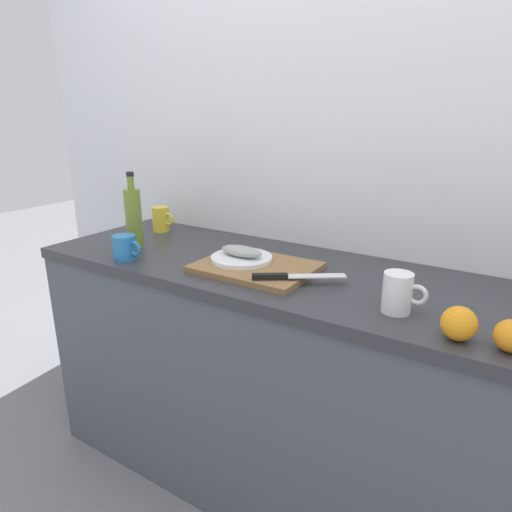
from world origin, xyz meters
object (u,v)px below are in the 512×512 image
object	(u,v)px
white_plate	(242,258)
coffee_mug_1	(398,293)
olive_oil_bottle	(134,217)
coffee_mug_2	(161,219)
orange_0	(512,336)
chef_knife	(287,276)
coffee_mug_0	(125,248)
fish_fillet	(242,251)
cutting_board	(256,267)

from	to	relation	value
white_plate	coffee_mug_1	world-z (taller)	coffee_mug_1
olive_oil_bottle	coffee_mug_2	xyz separation A→B (m)	(-0.08, 0.24, -0.07)
olive_oil_bottle	orange_0	size ratio (longest dim) A/B	3.96
chef_knife	orange_0	bearing A→B (deg)	-42.61
coffee_mug_0	coffee_mug_1	xyz separation A→B (m)	(0.96, 0.07, 0.01)
olive_oil_bottle	coffee_mug_1	xyz separation A→B (m)	(1.05, -0.06, -0.07)
chef_knife	white_plate	bearing A→B (deg)	125.97
olive_oil_bottle	orange_0	world-z (taller)	olive_oil_bottle
coffee_mug_1	fish_fillet	bearing A→B (deg)	170.68
white_plate	coffee_mug_1	bearing A→B (deg)	-9.32
chef_knife	coffee_mug_1	xyz separation A→B (m)	(0.34, -0.01, 0.03)
fish_fillet	olive_oil_bottle	xyz separation A→B (m)	(-0.49, -0.03, 0.07)
cutting_board	white_plate	distance (m)	0.07
cutting_board	coffee_mug_2	world-z (taller)	coffee_mug_2
cutting_board	orange_0	world-z (taller)	orange_0
coffee_mug_1	chef_knife	bearing A→B (deg)	177.64
olive_oil_bottle	chef_knife	bearing A→B (deg)	-3.78
chef_knife	olive_oil_bottle	distance (m)	0.72
cutting_board	coffee_mug_2	distance (m)	0.68
white_plate	chef_knife	world-z (taller)	chef_knife
white_plate	olive_oil_bottle	xyz separation A→B (m)	(-0.49, -0.03, 0.09)
chef_knife	orange_0	size ratio (longest dim) A/B	3.42
coffee_mug_2	white_plate	bearing A→B (deg)	-19.62
olive_oil_bottle	orange_0	bearing A→B (deg)	-5.75
fish_fillet	coffee_mug_1	world-z (taller)	coffee_mug_1
chef_knife	olive_oil_bottle	world-z (taller)	olive_oil_bottle
fish_fillet	coffee_mug_0	distance (m)	0.43
coffee_mug_0	coffee_mug_2	bearing A→B (deg)	115.54
coffee_mug_1	orange_0	world-z (taller)	coffee_mug_1
chef_knife	olive_oil_bottle	xyz separation A→B (m)	(-0.71, 0.05, 0.09)
chef_knife	olive_oil_bottle	size ratio (longest dim) A/B	0.86
white_plate	fish_fillet	size ratio (longest dim) A/B	1.33
olive_oil_bottle	coffee_mug_2	world-z (taller)	olive_oil_bottle
cutting_board	coffee_mug_1	xyz separation A→B (m)	(0.50, -0.08, 0.05)
white_plate	coffee_mug_0	size ratio (longest dim) A/B	1.73
cutting_board	coffee_mug_0	distance (m)	0.49
coffee_mug_0	orange_0	size ratio (longest dim) A/B	1.66
fish_fillet	coffee_mug_2	xyz separation A→B (m)	(-0.57, 0.20, 0.00)
white_plate	coffee_mug_2	bearing A→B (deg)	160.38
coffee_mug_2	orange_0	xyz separation A→B (m)	(1.41, -0.37, -0.02)
cutting_board	coffee_mug_0	world-z (taller)	coffee_mug_0
olive_oil_bottle	coffee_mug_1	bearing A→B (deg)	-3.32
white_plate	cutting_board	bearing A→B (deg)	-9.82
olive_oil_bottle	coffee_mug_1	size ratio (longest dim) A/B	2.51
olive_oil_bottle	coffee_mug_0	world-z (taller)	olive_oil_bottle
fish_fillet	coffee_mug_2	distance (m)	0.61
coffee_mug_2	fish_fillet	bearing A→B (deg)	-19.62
fish_fillet	white_plate	bearing A→B (deg)	90.00
orange_0	white_plate	bearing A→B (deg)	168.84
coffee_mug_2	orange_0	world-z (taller)	coffee_mug_2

